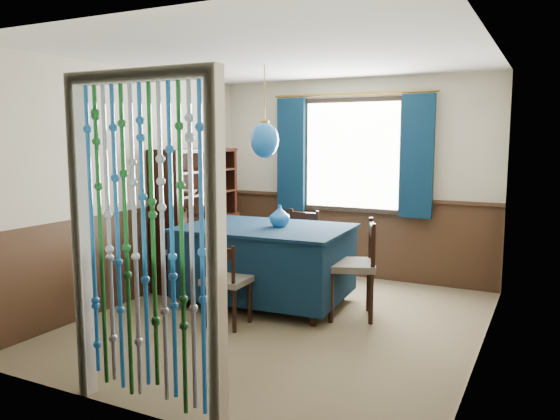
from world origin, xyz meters
The scene contains 22 objects.
floor centered at (0.00, 0.00, 0.00)m, with size 4.00×4.00×0.00m, color brown.
ceiling centered at (0.00, 0.00, 2.50)m, with size 4.00×4.00×0.00m, color silver.
wall_back centered at (0.00, 2.00, 1.25)m, with size 3.60×3.60×0.00m, color #C0B69D.
wall_front centered at (0.00, -2.00, 1.25)m, with size 3.60×3.60×0.00m, color #C0B69D.
wall_left centered at (-1.80, 0.00, 1.25)m, with size 4.00×4.00×0.00m, color #C0B69D.
wall_right centered at (1.80, 0.00, 1.25)m, with size 4.00×4.00×0.00m, color #C0B69D.
wainscot_back centered at (0.00, 1.99, 0.50)m, with size 3.60×3.60×0.00m, color #3A2416.
wainscot_front centered at (0.00, -1.99, 0.50)m, with size 3.60×3.60×0.00m, color #3A2416.
wainscot_left centered at (-1.79, 0.00, 0.50)m, with size 4.00×4.00×0.00m, color #3A2416.
wainscot_right centered at (1.79, 0.00, 0.50)m, with size 4.00×4.00×0.00m, color #3A2416.
window centered at (0.00, 1.95, 1.55)m, with size 1.32×0.12×1.42m, color black.
doorway centered at (0.00, -1.94, 1.05)m, with size 1.16×0.12×2.18m, color silver, non-canonical shape.
dining_table centered at (-0.42, 0.43, 0.48)m, with size 1.81×1.30×0.84m.
chair_near centered at (-0.42, -0.35, 0.43)m, with size 0.41×0.40×0.81m.
chair_far centered at (-0.42, 1.24, 0.48)m, with size 0.50×0.49×0.91m.
chair_left centered at (-1.46, 0.39, 0.50)m, with size 0.52×0.53×0.94m.
chair_right centered at (0.56, 0.45, 0.51)m, with size 0.60×0.61×0.97m.
sideboard centered at (-1.56, 0.80, 0.57)m, with size 0.46×1.26×1.64m.
pendant_lamp centered at (-0.42, 0.43, 1.75)m, with size 0.29×0.29×0.94m.
vase_table centered at (-0.28, 0.50, 0.95)m, with size 0.20×0.20×0.21m, color #17579F.
bowl_shelf centered at (-1.50, 0.58, 1.15)m, with size 0.20×0.20×0.05m, color beige.
vase_sideboard centered at (-1.50, 1.03, 0.92)m, with size 0.18×0.18×0.19m, color beige.
Camera 1 is at (2.28, -4.56, 1.76)m, focal length 35.00 mm.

